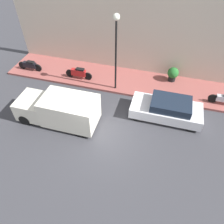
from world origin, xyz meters
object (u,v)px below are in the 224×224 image
Objects in this scene: motorcycle_black at (30,65)px; streetlamp at (116,40)px; delivery_van at (59,109)px; motorcycle_red at (79,73)px; potted_plant at (173,74)px; parked_car at (167,109)px.

motorcycle_black is 7.40m from streetlamp.
delivery_van is at bearing -133.17° from motorcycle_black.
potted_plant is (1.52, -6.42, 0.12)m from motorcycle_red.
parked_car is at bearing -108.03° from motorcycle_red.
delivery_van is 0.94× the size of streetlamp.
streetlamp is at bearing -97.98° from motorcycle_red.
parked_car is 0.88× the size of delivery_van.
potted_plant is (1.51, -10.33, 0.16)m from motorcycle_black.
delivery_van is 4.12m from motorcycle_red.
motorcycle_black is (0.01, 3.91, -0.04)m from motorcycle_red.
potted_plant is at bearing -0.66° from parked_car.
delivery_van is at bearing -173.77° from motorcycle_red.
parked_car is 2.09× the size of motorcycle_red.
streetlamp reaches higher than parked_car.
parked_car is 4.99m from streetlamp.
delivery_van is at bearing 108.63° from parked_car.
motorcycle_black is at bearing 78.55° from parked_car.
potted_plant is (1.91, -3.62, -2.94)m from streetlamp.
motorcycle_red is (4.08, 0.45, -0.31)m from delivery_van.
streetlamp is 4.86× the size of potted_plant.
potted_plant is at bearing -81.66° from motorcycle_black.
delivery_van is 5.98m from motorcycle_black.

